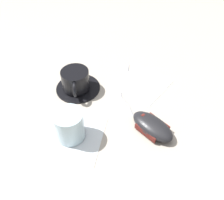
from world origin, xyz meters
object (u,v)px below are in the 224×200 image
object	(u,v)px
saucer	(78,87)
coffee_cup	(75,80)
computer_mouse	(152,126)
drinking_glass	(69,125)

from	to	relation	value
saucer	coffee_cup	distance (m)	0.03
saucer	computer_mouse	distance (m)	0.26
saucer	coffee_cup	xyz separation A→B (m)	(-0.00, 0.00, 0.03)
coffee_cup	drinking_glass	distance (m)	0.17
saucer	computer_mouse	xyz separation A→B (m)	(-0.18, -0.18, 0.01)
coffee_cup	computer_mouse	xyz separation A→B (m)	(-0.17, -0.19, -0.02)
coffee_cup	saucer	bearing A→B (deg)	-49.20
computer_mouse	drinking_glass	world-z (taller)	drinking_glass
saucer	drinking_glass	world-z (taller)	drinking_glass
saucer	coffee_cup	size ratio (longest dim) A/B	1.21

